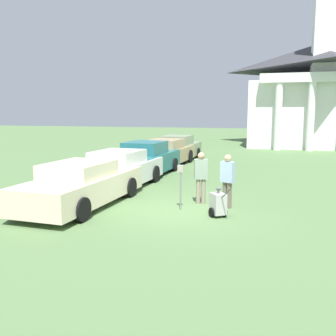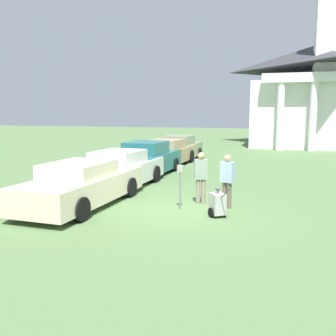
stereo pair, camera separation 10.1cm
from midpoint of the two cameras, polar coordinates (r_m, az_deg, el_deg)
ground_plane at (r=11.53m, az=1.49°, el=-6.52°), size 120.00×120.00×0.00m
parked_car_cream at (r=12.30m, az=-13.16°, el=-2.53°), size 2.24×5.30×1.43m
parked_car_white at (r=14.97m, az=-7.52°, el=-0.34°), size 2.15×4.99×1.50m
parked_car_teal at (r=17.88m, az=-3.46°, el=1.27°), size 2.16×4.92×1.61m
parked_car_tan at (r=21.06m, az=-0.39°, el=2.29°), size 2.18×5.37×1.48m
parked_car_sage at (r=23.47m, az=1.36°, el=2.95°), size 2.16×4.92×1.54m
parking_meter at (r=11.45m, az=1.68°, el=-1.67°), size 0.18×0.09×1.39m
person_worker at (r=12.25m, az=4.81°, el=-1.02°), size 0.47×0.33×1.70m
person_supervisor at (r=11.82m, az=8.81°, el=-1.48°), size 0.47×0.36×1.69m
equipment_cart at (r=10.88m, az=7.39°, el=-5.40°), size 0.73×0.92×1.00m
church at (r=37.52m, az=22.11°, el=11.09°), size 12.24×13.79×21.42m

